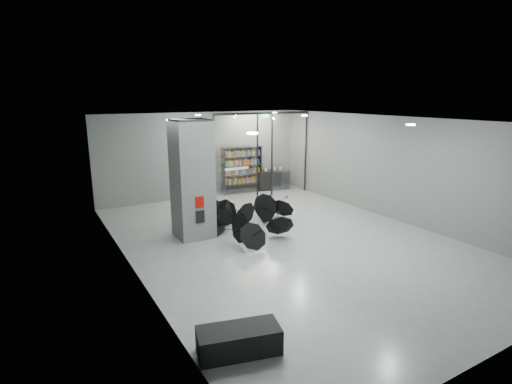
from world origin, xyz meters
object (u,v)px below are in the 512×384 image
column (192,179)px  bookshelf (242,170)px  umbrella_cluster (237,221)px  shop_counter (273,180)px  bench (239,340)px

column → bookshelf: 6.56m
bookshelf → umbrella_cluster: (-2.83, -4.89, -0.83)m
column → umbrella_cluster: 2.33m
column → bookshelf: bearing=46.9°
shop_counter → umbrella_cluster: size_ratio=0.37×
column → umbrella_cluster: bearing=-4.8°
bookshelf → umbrella_cluster: bearing=-114.3°
column → bookshelf: (4.44, 4.75, -0.85)m
column → shop_counter: bearing=36.6°
bookshelf → bench: bearing=-112.7°
bench → column: bearing=90.1°
bench → shop_counter: 13.56m
bookshelf → shop_counter: (1.71, -0.18, -0.65)m
column → shop_counter: 7.81m
bench → shop_counter: size_ratio=0.95×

